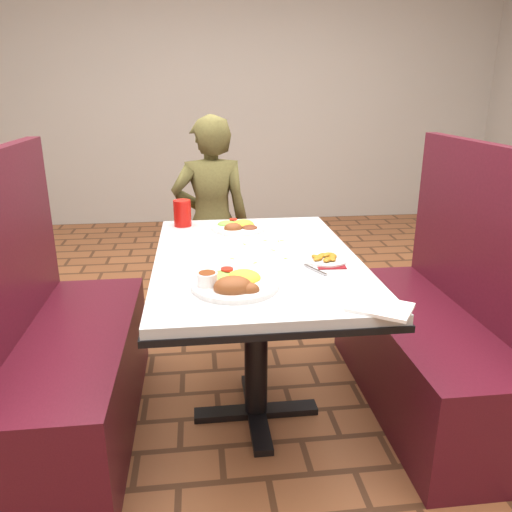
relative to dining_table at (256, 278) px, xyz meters
name	(u,v)px	position (x,y,z in m)	size (l,w,h in m)	color
dining_table	(256,278)	(0.00, 0.00, 0.00)	(0.81, 1.21, 0.75)	silver
booth_bench_left	(63,361)	(-0.80, 0.00, -0.32)	(0.47, 1.20, 1.17)	#541321
booth_bench_right	(434,339)	(0.80, 0.00, -0.32)	(0.47, 1.20, 1.17)	#541321
diner_person	(212,223)	(-0.15, 1.01, -0.03)	(0.46, 0.30, 1.25)	brown
near_dinner_plate	(233,279)	(-0.12, -0.33, 0.13)	(0.29, 0.29, 0.09)	white
far_dinner_plate	(238,224)	(-0.04, 0.41, 0.12)	(0.25, 0.25, 0.06)	white
plantain_plate	(326,259)	(0.26, -0.10, 0.11)	(0.16, 0.16, 0.02)	white
maroon_napkin	(330,264)	(0.27, -0.14, 0.10)	(0.11, 0.11, 0.00)	maroon
spoon_utensil	(315,269)	(0.20, -0.19, 0.10)	(0.01, 0.13, 0.00)	silver
red_tumbler	(182,213)	(-0.30, 0.50, 0.16)	(0.08, 0.08, 0.13)	red
paper_napkin	(380,307)	(0.32, -0.55, 0.10)	(0.18, 0.14, 0.01)	white
knife_utensil	(251,291)	(-0.06, -0.38, 0.11)	(0.01, 0.15, 0.00)	#BCBCC0
fork_utensil	(248,289)	(-0.07, -0.36, 0.11)	(0.01, 0.16, 0.00)	silver
lettuce_shreds	(264,251)	(0.04, 0.06, 0.10)	(0.28, 0.32, 0.00)	#91CA51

